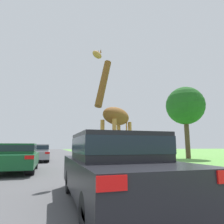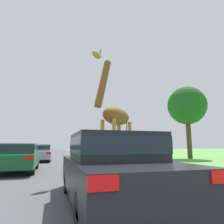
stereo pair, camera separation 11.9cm
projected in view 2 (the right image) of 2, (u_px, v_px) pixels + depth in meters
name	position (u px, v px, depth m)	size (l,w,h in m)	color
road	(59.00, 155.00, 28.96)	(7.39, 120.00, 0.00)	#4C4C4F
giraffe_near_road	(115.00, 117.00, 9.33)	(2.53, 2.23, 5.40)	#B77F3D
car_lead_maroon	(113.00, 166.00, 4.35)	(1.90, 4.35, 1.48)	black
car_queue_right	(16.00, 157.00, 9.49)	(1.89, 4.18, 1.32)	#144C28
car_queue_left	(39.00, 152.00, 16.23)	(1.81, 4.47, 1.35)	gray
tree_left_edge	(187.00, 106.00, 20.74)	(3.94, 3.94, 7.36)	#4C3828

